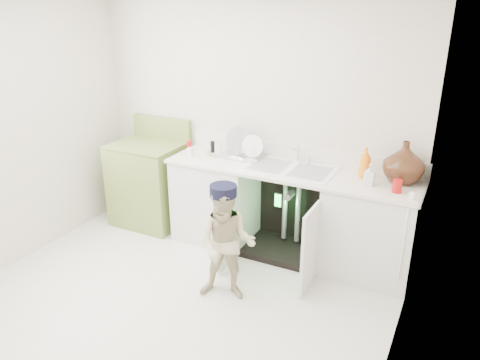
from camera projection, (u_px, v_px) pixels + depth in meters
name	position (u px, v px, depth m)	size (l,w,h in m)	color
ground	(174.00, 301.00, 3.99)	(3.50, 3.50, 0.00)	beige
room_shell	(166.00, 163.00, 3.53)	(6.00, 5.50, 1.26)	beige
counter_run	(293.00, 209.00, 4.57)	(2.44, 1.02, 1.27)	silver
avocado_stove	(150.00, 182.00, 5.25)	(0.75, 0.65, 1.16)	olive
repair_worker	(227.00, 243.00, 3.87)	(0.58, 0.85, 1.03)	beige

